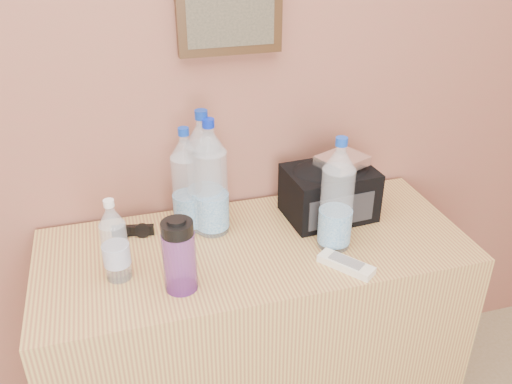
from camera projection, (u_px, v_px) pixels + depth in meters
picture_frame at (230, 9)px, 1.50m from camera, size 0.30×0.03×0.25m
dresser at (255, 343)px, 1.77m from camera, size 1.25×0.52×0.78m
pet_large_a at (187, 185)px, 1.60m from camera, size 0.09×0.09×0.33m
pet_large_b at (204, 178)px, 1.59m from camera, size 0.10×0.10×0.38m
pet_large_c at (211, 184)px, 1.57m from camera, size 0.10×0.10×0.36m
pet_large_d at (337, 200)px, 1.51m from camera, size 0.09×0.09×0.34m
pet_small at (115, 244)px, 1.40m from camera, size 0.07×0.07×0.24m
nalgene_bottle at (179, 255)px, 1.36m from camera, size 0.09×0.09×0.21m
sunglasses at (133, 230)px, 1.62m from camera, size 0.13×0.07×0.03m
ac_remote at (346, 264)px, 1.48m from camera, size 0.13×0.16×0.02m
toiletry_bag at (329, 190)px, 1.69m from camera, size 0.28×0.21×0.18m
foil_packet at (342, 161)px, 1.63m from camera, size 0.17×0.16×0.03m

